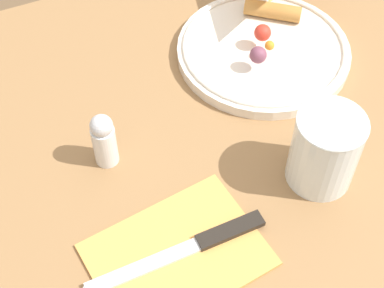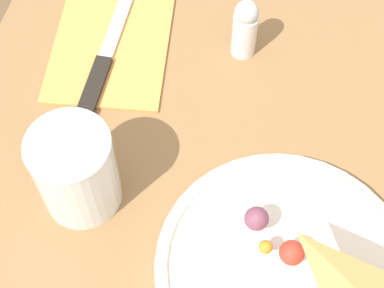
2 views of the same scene
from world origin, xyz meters
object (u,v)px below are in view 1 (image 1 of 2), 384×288
object	(u,v)px
dining_table	(279,146)
napkin_folded	(177,255)
butter_knife	(187,249)
salt_shaker	(104,139)
plate_pizza	(264,48)
milk_glass	(325,151)

from	to	relation	value
dining_table	napkin_folded	world-z (taller)	napkin_folded
butter_knife	salt_shaker	distance (m)	0.17
dining_table	plate_pizza	xyz separation A→B (m)	(0.01, -0.07, 0.15)
butter_knife	plate_pizza	bearing A→B (deg)	-133.74
milk_glass	salt_shaker	xyz separation A→B (m)	(0.23, -0.13, -0.01)
milk_glass	salt_shaker	distance (m)	0.26
plate_pizza	salt_shaker	bearing A→B (deg)	17.97
milk_glass	butter_knife	world-z (taller)	milk_glass
napkin_folded	butter_knife	xyz separation A→B (m)	(-0.01, -0.00, 0.00)
plate_pizza	salt_shaker	size ratio (longest dim) A/B	3.11
salt_shaker	butter_knife	bearing A→B (deg)	103.86
plate_pizza	milk_glass	size ratio (longest dim) A/B	2.43
dining_table	butter_knife	distance (m)	0.33
milk_glass	napkin_folded	distance (m)	0.21
plate_pizza	salt_shaker	world-z (taller)	salt_shaker
dining_table	plate_pizza	bearing A→B (deg)	-84.78
milk_glass	dining_table	bearing A→B (deg)	-107.54
dining_table	butter_knife	size ratio (longest dim) A/B	4.37
milk_glass	napkin_folded	size ratio (longest dim) A/B	0.50
dining_table	salt_shaker	bearing A→B (deg)	3.61
napkin_folded	salt_shaker	size ratio (longest dim) A/B	2.54
dining_table	milk_glass	size ratio (longest dim) A/B	9.26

